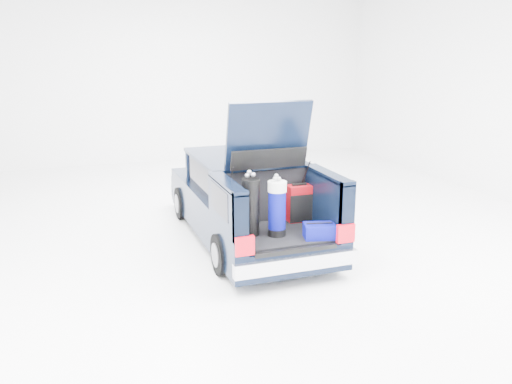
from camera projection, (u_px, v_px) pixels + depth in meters
name	position (u px, v px, depth m)	size (l,w,h in m)	color
ground	(246.00, 238.00, 9.43)	(14.00, 14.00, 0.00)	white
car	(244.00, 199.00, 9.35)	(1.87, 4.65, 2.47)	black
red_suitcase	(299.00, 203.00, 8.36)	(0.37, 0.24, 0.60)	#6D0309
black_golf_bag	(251.00, 207.00, 7.70)	(0.27, 0.30, 0.94)	black
blue_golf_bag	(277.00, 208.00, 7.69)	(0.27, 0.27, 0.90)	black
blue_duffel	(319.00, 231.00, 7.66)	(0.49, 0.38, 0.23)	#04066A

